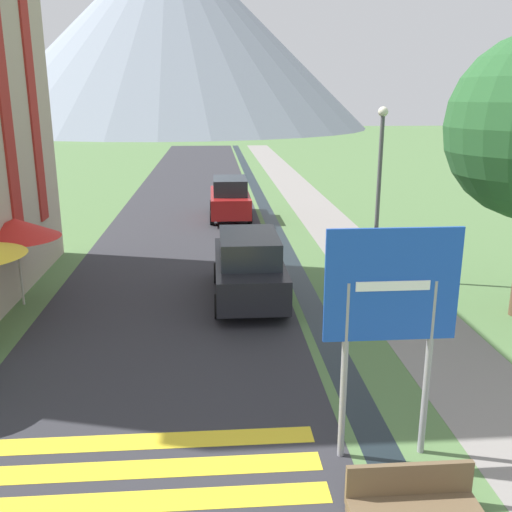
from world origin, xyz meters
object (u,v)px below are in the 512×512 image
Objects in this scene: parked_car_near at (249,266)px; streetlamp at (379,180)px; road_sign at (391,308)px; parked_car_far at (230,198)px; cafe_umbrella_rear_red at (15,228)px.

streetlamp is at bearing 20.64° from parked_car_near.
road_sign is at bearing -77.42° from parked_car_near.
parked_car_near is at bearing -159.36° from streetlamp.
cafe_umbrella_rear_red reaches higher than parked_car_far.
road_sign is 1.54× the size of cafe_umbrella_rear_red.
parked_car_near and parked_car_far have the same top height.
streetlamp is (2.25, 8.49, 0.59)m from road_sign.
streetlamp reaches higher than parked_car_near.
parked_car_near is (-1.57, 7.05, -1.47)m from road_sign.
parked_car_far is at bearing 113.78° from streetlamp.
parked_car_far is 10.12m from streetlamp.
road_sign is at bearing -43.34° from cafe_umbrella_rear_red.
cafe_umbrella_rear_red is (-5.74, -10.49, 1.14)m from parked_car_far.
streetlamp is at bearing 8.33° from cafe_umbrella_rear_red.
road_sign is 8.80m from streetlamp.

